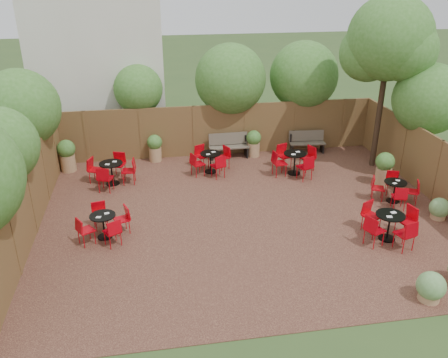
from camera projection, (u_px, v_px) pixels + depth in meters
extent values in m
plane|color=#354F23|center=(246.00, 215.00, 13.94)|extent=(80.00, 80.00, 0.00)
cube|color=#381D17|center=(247.00, 215.00, 13.94)|extent=(12.00, 10.00, 0.02)
cube|color=#52381E|center=(220.00, 130.00, 18.01)|extent=(12.00, 0.08, 2.00)
cube|color=#52381E|center=(30.00, 200.00, 12.63)|extent=(0.08, 10.00, 2.00)
cube|color=#52381E|center=(437.00, 171.00, 14.43)|extent=(0.08, 10.00, 2.00)
cube|color=beige|center=(98.00, 41.00, 18.77)|extent=(5.00, 4.00, 8.00)
sphere|color=#386C23|center=(20.00, 108.00, 14.50)|extent=(2.46, 2.46, 2.46)
sphere|color=#386C23|center=(138.00, 89.00, 17.54)|extent=(1.83, 1.83, 1.83)
sphere|color=#386C23|center=(230.00, 79.00, 17.87)|extent=(2.72, 2.72, 2.72)
sphere|color=#386C23|center=(304.00, 75.00, 18.50)|extent=(2.70, 2.70, 2.70)
sphere|color=#386C23|center=(429.00, 99.00, 15.59)|extent=(2.39, 2.39, 2.39)
cylinder|color=black|center=(381.00, 102.00, 16.40)|extent=(0.20, 0.20, 4.81)
sphere|color=#386C23|center=(390.00, 38.00, 15.49)|extent=(2.83, 2.83, 2.83)
sphere|color=#386C23|center=(368.00, 53.00, 16.00)|extent=(1.98, 1.98, 1.98)
sphere|color=#386C23|center=(406.00, 50.00, 15.34)|extent=(2.07, 2.07, 2.07)
cube|color=brown|center=(229.00, 147.00, 17.87)|extent=(1.52, 0.50, 0.05)
cube|color=brown|center=(228.00, 139.00, 17.94)|extent=(1.51, 0.16, 0.46)
cube|color=black|center=(211.00, 154.00, 17.87)|extent=(0.07, 0.45, 0.40)
cube|color=black|center=(246.00, 152.00, 18.07)|extent=(0.07, 0.45, 0.40)
cube|color=brown|center=(307.00, 143.00, 18.36)|extent=(1.42, 0.53, 0.05)
cube|color=brown|center=(306.00, 136.00, 18.42)|extent=(1.39, 0.22, 0.42)
cube|color=black|center=(292.00, 149.00, 18.35)|extent=(0.09, 0.42, 0.37)
cube|color=black|center=(322.00, 147.00, 18.54)|extent=(0.09, 0.42, 0.37)
cylinder|color=black|center=(393.00, 201.00, 14.70)|extent=(0.40, 0.40, 0.03)
cylinder|color=black|center=(394.00, 192.00, 14.57)|extent=(0.05, 0.05, 0.63)
cylinder|color=black|center=(396.00, 182.00, 14.43)|extent=(0.69, 0.69, 0.03)
cube|color=white|center=(398.00, 180.00, 14.50)|extent=(0.15, 0.13, 0.01)
cube|color=white|center=(395.00, 183.00, 14.31)|extent=(0.15, 0.13, 0.01)
cylinder|color=black|center=(294.00, 173.00, 16.67)|extent=(0.46, 0.46, 0.03)
cylinder|color=black|center=(294.00, 163.00, 16.51)|extent=(0.05, 0.05, 0.73)
cylinder|color=black|center=(295.00, 154.00, 16.35)|extent=(0.80, 0.80, 0.03)
cube|color=white|center=(298.00, 152.00, 16.44)|extent=(0.17, 0.13, 0.02)
cube|color=white|center=(293.00, 154.00, 16.22)|extent=(0.17, 0.13, 0.02)
cylinder|color=black|center=(105.00, 237.00, 12.76)|extent=(0.40, 0.40, 0.03)
cylinder|color=black|center=(104.00, 226.00, 12.63)|extent=(0.05, 0.05, 0.64)
cylinder|color=black|center=(102.00, 216.00, 12.49)|extent=(0.70, 0.70, 0.03)
cube|color=white|center=(107.00, 213.00, 12.56)|extent=(0.15, 0.13, 0.01)
cube|color=white|center=(98.00, 217.00, 12.37)|extent=(0.15, 0.13, 0.01)
cylinder|color=black|center=(211.00, 171.00, 16.79)|extent=(0.43, 0.43, 0.03)
cylinder|color=black|center=(211.00, 163.00, 16.65)|extent=(0.05, 0.05, 0.68)
cylinder|color=black|center=(210.00, 153.00, 16.50)|extent=(0.74, 0.74, 0.03)
cube|color=white|center=(213.00, 152.00, 16.58)|extent=(0.16, 0.14, 0.01)
cube|color=white|center=(208.00, 154.00, 16.38)|extent=(0.16, 0.14, 0.01)
cylinder|color=black|center=(387.00, 238.00, 12.69)|extent=(0.44, 0.44, 0.03)
cylinder|color=black|center=(389.00, 227.00, 12.54)|extent=(0.05, 0.05, 0.71)
cylinder|color=black|center=(391.00, 215.00, 12.39)|extent=(0.77, 0.77, 0.03)
cube|color=white|center=(394.00, 212.00, 12.47)|extent=(0.17, 0.14, 0.02)
cube|color=white|center=(389.00, 217.00, 12.25)|extent=(0.17, 0.14, 0.02)
cylinder|color=black|center=(113.00, 183.00, 15.88)|extent=(0.45, 0.45, 0.03)
cylinder|color=black|center=(112.00, 174.00, 15.73)|extent=(0.05, 0.05, 0.72)
cylinder|color=black|center=(111.00, 163.00, 15.57)|extent=(0.78, 0.78, 0.03)
cube|color=white|center=(115.00, 162.00, 15.65)|extent=(0.16, 0.13, 0.02)
cube|color=white|center=(107.00, 164.00, 15.43)|extent=(0.16, 0.13, 0.02)
cylinder|color=#A07850|center=(155.00, 154.00, 17.66)|extent=(0.47, 0.47, 0.53)
sphere|color=#386C23|center=(155.00, 142.00, 17.46)|extent=(0.56, 0.56, 0.56)
cylinder|color=#A07850|center=(253.00, 149.00, 18.10)|extent=(0.47, 0.47, 0.54)
sphere|color=#386C23|center=(254.00, 138.00, 17.90)|extent=(0.56, 0.56, 0.56)
cylinder|color=#A07850|center=(68.00, 163.00, 16.77)|extent=(0.53, 0.53, 0.61)
sphere|color=#386C23|center=(66.00, 149.00, 16.55)|extent=(0.64, 0.64, 0.64)
cylinder|color=#A07850|center=(383.00, 176.00, 15.73)|extent=(0.52, 0.52, 0.60)
sphere|color=#386C23|center=(385.00, 162.00, 15.51)|extent=(0.62, 0.62, 0.62)
cylinder|color=#A07850|center=(429.00, 296.00, 10.34)|extent=(0.47, 0.47, 0.21)
sphere|color=#598746|center=(431.00, 286.00, 10.23)|extent=(0.64, 0.64, 0.64)
cylinder|color=#A07850|center=(438.00, 215.00, 13.69)|extent=(0.43, 0.43, 0.20)
sphere|color=#598746|center=(440.00, 208.00, 13.59)|extent=(0.59, 0.59, 0.59)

